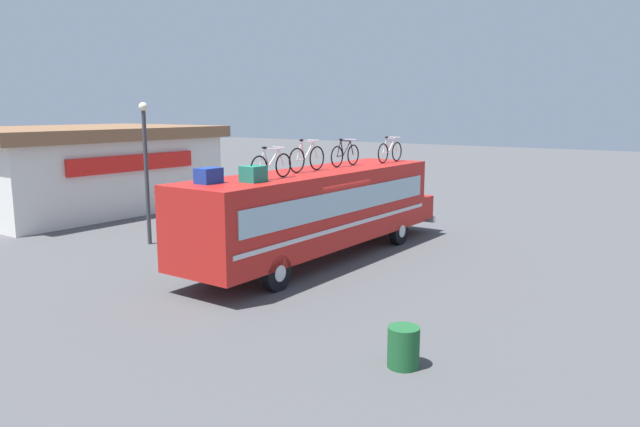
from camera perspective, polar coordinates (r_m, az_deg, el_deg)
The scene contains 11 objects.
ground_plane at distance 18.76m, azimuth -0.46°, elevation -4.44°, with size 120.00×120.00×0.00m, color #4C4C4F.
bus at distance 18.58m, azimuth -0.11°, elevation 0.55°, with size 11.42×2.47×2.79m.
luggage_bag_1 at distance 15.41m, azimuth -10.55°, elevation 3.56°, with size 0.61×0.47×0.39m, color #193899.
luggage_bag_2 at distance 15.54m, azimuth -6.36°, elevation 3.76°, with size 0.56×0.51×0.42m, color #1E7F66.
rooftop_bicycle_1 at distance 16.14m, azimuth -4.65°, elevation 4.59°, with size 1.67×0.44×0.88m.
rooftop_bicycle_2 at distance 18.03m, azimuth -1.25°, elevation 5.29°, with size 1.75×0.44×0.98m.
rooftop_bicycle_3 at distance 19.78m, azimuth 2.41°, elevation 5.62°, with size 1.66×0.44×0.92m.
rooftop_bicycle_4 at distance 21.40m, azimuth 6.68°, elevation 5.89°, with size 1.70×0.44×0.92m.
roadside_building at distance 30.26m, azimuth -21.81°, elevation 4.09°, with size 11.42×8.40×3.83m.
trash_bin at distance 11.25m, azimuth 7.94°, elevation -12.46°, with size 0.59×0.59×0.76m, color #1E592D.
street_lamp at distance 21.37m, azimuth -16.23°, elevation 4.76°, with size 0.30×0.30×4.88m.
Camera 1 is at (-14.71, -10.68, 4.64)m, focal length 33.64 mm.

